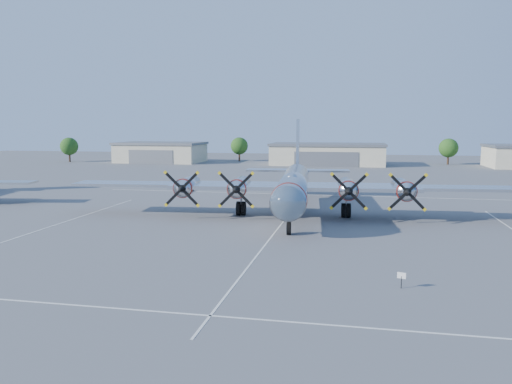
% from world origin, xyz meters
% --- Properties ---
extents(ground, '(260.00, 260.00, 0.00)m').
position_xyz_m(ground, '(0.00, 0.00, 0.00)').
color(ground, '#535355').
rests_on(ground, ground).
extents(parking_lines, '(60.00, 50.08, 0.01)m').
position_xyz_m(parking_lines, '(0.00, -1.75, 0.01)').
color(parking_lines, silver).
rests_on(parking_lines, ground).
extents(hangar_west, '(22.60, 14.60, 5.40)m').
position_xyz_m(hangar_west, '(-45.00, 81.96, 2.71)').
color(hangar_west, '#B9B393').
rests_on(hangar_west, ground).
extents(hangar_center, '(28.60, 14.60, 5.40)m').
position_xyz_m(hangar_center, '(0.00, 81.96, 2.71)').
color(hangar_center, '#B9B393').
rests_on(hangar_center, ground).
extents(tree_far_west, '(4.80, 4.80, 6.64)m').
position_xyz_m(tree_far_west, '(-70.00, 78.00, 4.22)').
color(tree_far_west, '#382619').
rests_on(tree_far_west, ground).
extents(tree_west, '(4.80, 4.80, 6.64)m').
position_xyz_m(tree_west, '(-25.00, 90.00, 4.22)').
color(tree_west, '#382619').
rests_on(tree_west, ground).
extents(tree_east, '(4.80, 4.80, 6.64)m').
position_xyz_m(tree_east, '(30.00, 88.00, 4.22)').
color(tree_east, '#382619').
rests_on(tree_east, ground).
extents(main_bomber_b29, '(51.14, 37.21, 10.72)m').
position_xyz_m(main_bomber_b29, '(0.40, 9.48, 0.00)').
color(main_bomber_b29, silver).
rests_on(main_bomber_b29, ground).
extents(info_placard, '(0.51, 0.17, 0.99)m').
position_xyz_m(info_placard, '(10.11, -15.43, 0.70)').
color(info_placard, black).
rests_on(info_placard, ground).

